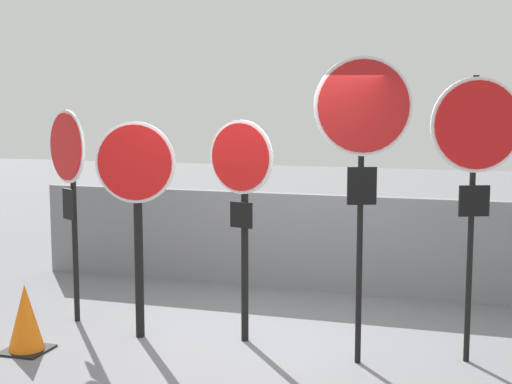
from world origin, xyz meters
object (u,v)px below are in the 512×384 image
Objects in this scene: traffic_cone_0 at (26,318)px; stop_sign_2 at (242,185)px; stop_sign_0 at (68,166)px; stop_sign_1 at (136,188)px; stop_sign_4 at (476,146)px; stop_sign_3 at (363,130)px.

stop_sign_2 is at bearing 24.85° from traffic_cone_0.
stop_sign_0 is 1.90m from stop_sign_2.
stop_sign_1 is at bearing 15.60° from stop_sign_0.
stop_sign_0 is 0.88× the size of stop_sign_4.
stop_sign_4 reaches higher than stop_sign_0.
stop_sign_3 is (3.06, -0.35, 0.41)m from stop_sign_0.
stop_sign_1 is at bearing 38.10° from traffic_cone_0.
stop_sign_2 is (1.90, -0.08, -0.12)m from stop_sign_0.
stop_sign_1 is (0.90, -0.28, -0.16)m from stop_sign_0.
stop_sign_3 is 3.49m from traffic_cone_0.
stop_sign_1 is 0.84× the size of stop_sign_4.
stop_sign_4 is at bearing 32.36° from stop_sign_0.
stop_sign_4 reaches higher than traffic_cone_0.
stop_sign_2 is at bearing 30.26° from stop_sign_0.
stop_sign_3 is at bearing 2.50° from stop_sign_2.
stop_sign_2 is 0.80× the size of stop_sign_3.
stop_sign_4 is 3.98× the size of traffic_cone_0.
traffic_cone_0 is at bearing -153.47° from stop_sign_1.
stop_sign_2 reaches higher than traffic_cone_0.
stop_sign_0 is at bearing -167.00° from stop_sign_2.
stop_sign_4 reaches higher than stop_sign_1.
stop_sign_3 reaches higher than stop_sign_4.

